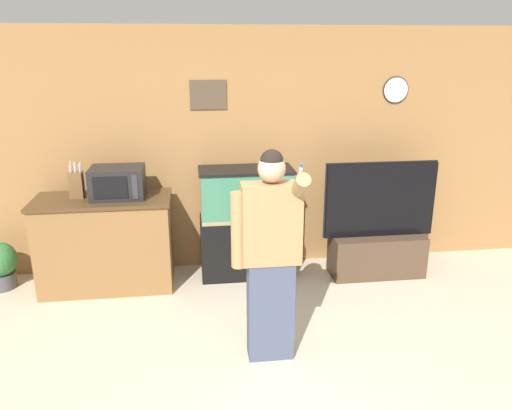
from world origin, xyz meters
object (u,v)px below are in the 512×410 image
counter_island (106,243)px  aquarium_on_stand (246,222)px  microwave (118,182)px  knife_block (76,184)px  tv_on_stand (377,242)px  person_standing (270,254)px

counter_island → aquarium_on_stand: (1.45, 0.12, 0.11)m
microwave → knife_block: 0.40m
microwave → aquarium_on_stand: size_ratio=0.44×
counter_island → aquarium_on_stand: 1.46m
knife_block → tv_on_stand: size_ratio=0.29×
microwave → counter_island: bearing=-174.4°
counter_island → aquarium_on_stand: bearing=4.6°
aquarium_on_stand → person_standing: 1.56m
knife_block → aquarium_on_stand: size_ratio=0.30×
counter_island → microwave: (0.16, 0.02, 0.63)m
microwave → knife_block: bearing=174.8°
microwave → tv_on_stand: microwave is taller
microwave → knife_block: size_ratio=1.44×
microwave → tv_on_stand: 2.79m
microwave → tv_on_stand: bearing=-2.0°
counter_island → microwave: size_ratio=2.59×
knife_block → aquarium_on_stand: bearing=2.2°
tv_on_stand → person_standing: 2.00m
microwave → person_standing: person_standing is taller
counter_island → tv_on_stand: bearing=-1.5°
aquarium_on_stand → tv_on_stand: size_ratio=0.94×
aquarium_on_stand → tv_on_stand: (1.40, -0.19, -0.22)m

